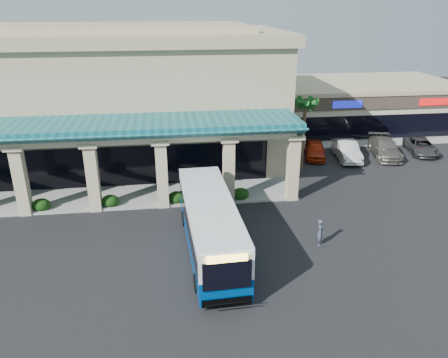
{
  "coord_description": "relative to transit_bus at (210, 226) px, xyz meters",
  "views": [
    {
      "loc": [
        -2.5,
        -22.22,
        13.0
      ],
      "look_at": [
        1.04,
        4.17,
        2.2
      ],
      "focal_mm": 35.0,
      "sensor_mm": 36.0,
      "label": 1
    }
  ],
  "objects": [
    {
      "name": "ground",
      "position": [
        0.43,
        1.0,
        -1.55
      ],
      "size": [
        110.0,
        110.0,
        0.0
      ],
      "primitive_type": "plane",
      "color": "black"
    },
    {
      "name": "car_red",
      "position": [
        17.36,
        14.06,
        -0.76
      ],
      "size": [
        3.25,
        5.75,
        1.57
      ],
      "primitive_type": "imported",
      "rotation": [
        0.0,
        0.0,
        -0.2
      ],
      "color": "#5F5C55",
      "rests_on": "ground"
    },
    {
      "name": "arcade",
      "position": [
        -7.57,
        7.8,
        1.3
      ],
      "size": [
        30.0,
        6.2,
        5.7
      ],
      "primitive_type": null,
      "color": "#0F525B",
      "rests_on": "ground"
    },
    {
      "name": "palm_0",
      "position": [
        8.93,
        12.0,
        1.75
      ],
      "size": [
        2.4,
        2.4,
        6.6
      ],
      "primitive_type": null,
      "color": "#124515",
      "rests_on": "ground"
    },
    {
      "name": "car_silver",
      "position": [
        10.99,
        14.61,
        -0.81
      ],
      "size": [
        2.84,
        4.63,
        1.47
      ],
      "primitive_type": "imported",
      "rotation": [
        0.0,
        0.0,
        -0.27
      ],
      "color": "#AD290C",
      "rests_on": "ground"
    },
    {
      "name": "pedestrian",
      "position": [
        6.32,
        -0.19,
        -0.75
      ],
      "size": [
        0.58,
        0.68,
        1.59
      ],
      "primitive_type": "imported",
      "rotation": [
        0.0,
        0.0,
        1.18
      ],
      "color": "#3A4354",
      "rests_on": "ground"
    },
    {
      "name": "strip_mall",
      "position": [
        18.43,
        25.0,
        0.9
      ],
      "size": [
        22.5,
        12.5,
        4.9
      ],
      "primitive_type": null,
      "color": "beige",
      "rests_on": "ground"
    },
    {
      "name": "broadleaf_tree",
      "position": [
        7.93,
        20.0,
        0.86
      ],
      "size": [
        2.6,
        2.6,
        4.81
      ],
      "primitive_type": null,
      "color": "black",
      "rests_on": "ground"
    },
    {
      "name": "transit_bus",
      "position": [
        0.0,
        0.0,
        0.0
      ],
      "size": [
        3.0,
        11.17,
        3.09
      ],
      "primitive_type": null,
      "rotation": [
        0.0,
        0.0,
        0.04
      ],
      "color": "navy",
      "rests_on": "ground"
    },
    {
      "name": "main_building",
      "position": [
        -7.57,
        17.0,
        4.13
      ],
      "size": [
        30.8,
        14.8,
        11.35
      ],
      "primitive_type": null,
      "color": "tan",
      "rests_on": "ground"
    },
    {
      "name": "palm_1",
      "position": [
        9.93,
        15.0,
        1.35
      ],
      "size": [
        2.4,
        2.4,
        5.8
      ],
      "primitive_type": null,
      "color": "#124515",
      "rests_on": "ground"
    },
    {
      "name": "car_white",
      "position": [
        13.65,
        13.84,
        -0.74
      ],
      "size": [
        2.33,
        5.07,
        1.61
      ],
      "primitive_type": "imported",
      "rotation": [
        0.0,
        0.0,
        -0.13
      ],
      "color": "silver",
      "rests_on": "ground"
    },
    {
      "name": "car_gray",
      "position": [
        21.13,
        14.48,
        -0.88
      ],
      "size": [
        3.23,
        5.17,
        1.33
      ],
      "primitive_type": "imported",
      "rotation": [
        0.0,
        0.0,
        -0.23
      ],
      "color": "#393A3B",
      "rests_on": "ground"
    }
  ]
}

